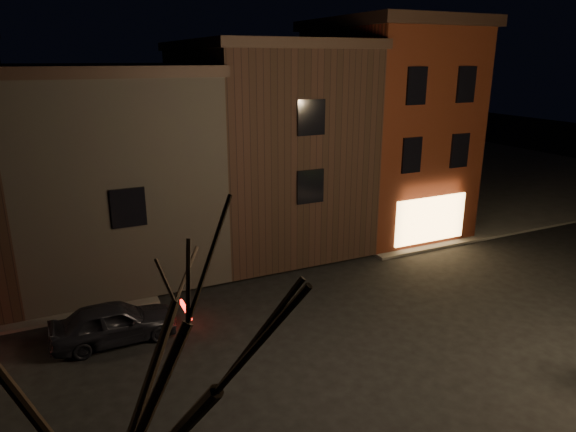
{
  "coord_description": "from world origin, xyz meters",
  "views": [
    {
      "loc": [
        -8.12,
        -12.63,
        8.77
      ],
      "look_at": [
        -0.37,
        3.66,
        3.2
      ],
      "focal_mm": 32.0,
      "sensor_mm": 36.0,
      "label": 1
    }
  ],
  "objects": [
    {
      "name": "parked_car_a",
      "position": [
        -6.84,
        3.03,
        0.67
      ],
      "size": [
        3.93,
        1.62,
        1.33
      ],
      "primitive_type": "imported",
      "rotation": [
        0.0,
        0.0,
        1.58
      ],
      "color": "black",
      "rests_on": "ground"
    },
    {
      "name": "row_building_a",
      "position": [
        1.5,
        10.5,
        4.83
      ],
      "size": [
        7.3,
        10.3,
        9.4
      ],
      "color": "black",
      "rests_on": "ground"
    },
    {
      "name": "corner_building",
      "position": [
        8.0,
        9.47,
        5.4
      ],
      "size": [
        6.5,
        8.5,
        10.5
      ],
      "color": "#48190C",
      "rests_on": "ground"
    },
    {
      "name": "row_building_b",
      "position": [
        -5.75,
        10.5,
        4.33
      ],
      "size": [
        7.8,
        10.3,
        8.4
      ],
      "color": "black",
      "rests_on": "ground"
    },
    {
      "name": "ground",
      "position": [
        0.0,
        0.0,
        0.0
      ],
      "size": [
        120.0,
        120.0,
        0.0
      ],
      "primitive_type": "plane",
      "color": "black",
      "rests_on": "ground"
    },
    {
      "name": "bare_tree_left",
      "position": [
        -8.0,
        -7.0,
        5.43
      ],
      "size": [
        5.6,
        5.6,
        7.5
      ],
      "color": "black",
      "rests_on": "sidewalk_near_left"
    },
    {
      "name": "sidewalk_far_right",
      "position": [
        20.0,
        20.0,
        0.06
      ],
      "size": [
        30.0,
        30.0,
        0.12
      ],
      "primitive_type": "cube",
      "color": "#2D2B28",
      "rests_on": "ground"
    }
  ]
}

